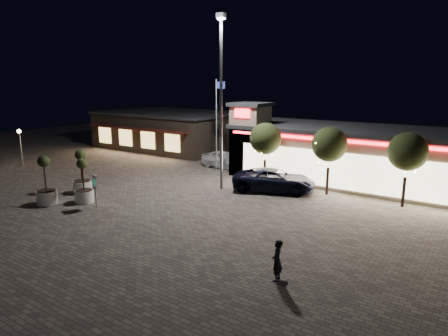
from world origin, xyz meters
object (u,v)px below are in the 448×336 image
Objects in this scene: white_sedan at (225,160)px; valet_sign at (95,185)px; pickup_truck at (274,180)px; pedestrian at (277,261)px; planter_mid at (46,189)px; planter_left at (82,180)px.

valet_sign is (-0.09, -14.22, 0.69)m from white_sedan.
pickup_truck is 13.39m from pedestrian.
pedestrian is (13.62, -16.20, 0.06)m from white_sedan.
valet_sign is at bearing -171.61° from white_sedan.
white_sedan is 2.22× the size of valet_sign.
white_sedan is at bearing 77.62° from planter_mid.
valet_sign reaches higher than pedestrian.
planter_mid reaches higher than valet_sign.
planter_mid is 3.58m from valet_sign.
pickup_truck is at bearing -112.00° from white_sedan.
pedestrian is 0.53× the size of planter_mid.
planter_mid is at bearing -99.85° from pedestrian.
planter_left is 4.08m from valet_sign.
valet_sign is at bearing 21.15° from planter_mid.
planter_left reaches higher than pickup_truck.
valet_sign is (-13.71, 1.98, 0.63)m from pedestrian.
white_sedan is at bearing 89.63° from valet_sign.
white_sedan is at bearing -147.43° from pedestrian.
planter_left reaches higher than white_sedan.
pickup_truck is 1.89× the size of planter_left.
pedestrian is at bearing -8.22° from valet_sign.
white_sedan is 14.23m from valet_sign.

